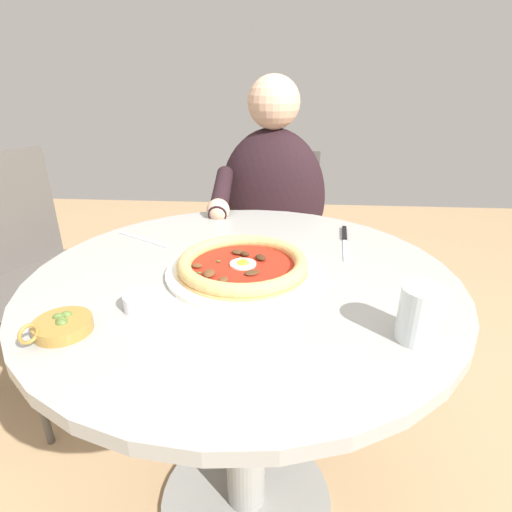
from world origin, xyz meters
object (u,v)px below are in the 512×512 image
dining_table (244,346)px  olive_pan (62,326)px  ramekin_capers (143,301)px  cafe_chair_diner (274,234)px  water_glass (420,318)px  fork_utensil (143,239)px  cafe_chair_spare_near (26,258)px  pizza_on_plate (243,266)px  steak_knife (345,238)px  diner_person (271,249)px

dining_table → olive_pan: 0.42m
dining_table → ramekin_capers: ramekin_capers is taller
dining_table → cafe_chair_diner: bearing=-93.1°
dining_table → water_glass: bearing=144.7°
dining_table → cafe_chair_diner: size_ratio=1.07×
fork_utensil → cafe_chair_spare_near: (0.55, -0.30, -0.21)m
dining_table → pizza_on_plate: bearing=86.2°
pizza_on_plate → steak_knife: 0.33m
pizza_on_plate → ramekin_capers: (0.17, 0.16, -0.00)m
water_glass → cafe_chair_diner: (0.26, -1.03, -0.26)m
olive_pan → diner_person: size_ratio=0.10×
water_glass → fork_utensil: bearing=-33.7°
pizza_on_plate → fork_utensil: 0.33m
diner_person → cafe_chair_diner: bearing=-93.8°
pizza_on_plate → cafe_chair_diner: (-0.04, -0.81, -0.24)m
steak_knife → olive_pan: 0.69m
ramekin_capers → water_glass: bearing=172.9°
diner_person → pizza_on_plate: bearing=87.1°
water_glass → cafe_chair_spare_near: (1.13, -0.69, -0.24)m
olive_pan → diner_person: 1.00m
cafe_chair_spare_near → cafe_chair_diner: bearing=-158.7°
olive_pan → dining_table: bearing=-139.1°
dining_table → diner_person: diner_person is taller
fork_utensil → diner_person: size_ratio=0.14×
olive_pan → cafe_chair_spare_near: 0.93m
cafe_chair_diner → steak_knife: bearing=108.6°
cafe_chair_spare_near → steak_knife: bearing=166.9°
cafe_chair_diner → pizza_on_plate: bearing=86.9°
dining_table → water_glass: 0.44m
water_glass → steak_knife: bearing=-82.2°
ramekin_capers → cafe_chair_diner: (-0.21, -0.97, -0.23)m
dining_table → ramekin_capers: 0.31m
pizza_on_plate → steak_knife: (-0.24, -0.22, -0.01)m
diner_person → dining_table: bearing=87.1°
pizza_on_plate → diner_person: diner_person is taller
water_glass → olive_pan: size_ratio=0.81×
dining_table → pizza_on_plate: (0.00, 0.00, 0.21)m
water_glass → diner_person: 0.97m
steak_knife → ramekin_capers: size_ratio=3.31×
dining_table → water_glass: size_ratio=9.90×
steak_knife → cafe_chair_spare_near: size_ratio=0.26×
water_glass → cafe_chair_diner: bearing=-75.9°
steak_knife → fork_utensil: 0.53m
steak_knife → fork_utensil: size_ratio=1.41×
diner_person → cafe_chair_spare_near: size_ratio=1.28×
ramekin_capers → fork_utensil: 0.35m
fork_utensil → diner_person: 0.64m
water_glass → cafe_chair_spare_near: size_ratio=0.10×
water_glass → olive_pan: bearing=2.4°
olive_pan → ramekin_capers: bearing=-142.9°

